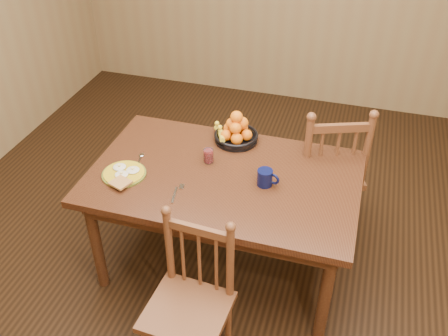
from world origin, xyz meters
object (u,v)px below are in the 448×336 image
(chair_far, at_px, (326,171))
(coffee_mug, at_px, (266,178))
(chair_near, at_px, (190,303))
(breakfast_plate, at_px, (124,174))
(dining_table, at_px, (224,186))
(fruit_bowl, at_px, (236,132))

(chair_far, height_order, coffee_mug, chair_far)
(chair_near, distance_m, breakfast_plate, 0.88)
(chair_far, bearing_deg, chair_near, 46.81)
(coffee_mug, bearing_deg, breakfast_plate, -169.45)
(dining_table, distance_m, chair_far, 0.81)
(coffee_mug, bearing_deg, fruit_bowl, 125.99)
(dining_table, distance_m, breakfast_plate, 0.60)
(chair_far, relative_size, breakfast_plate, 3.41)
(dining_table, height_order, chair_near, chair_near)
(coffee_mug, height_order, fruit_bowl, fruit_bowl)
(chair_far, distance_m, fruit_bowl, 0.70)
(breakfast_plate, bearing_deg, coffee_mug, 10.55)
(coffee_mug, distance_m, fruit_bowl, 0.50)
(chair_near, xyz_separation_m, coffee_mug, (0.22, 0.70, 0.36))
(chair_far, xyz_separation_m, breakfast_plate, (-1.13, -0.73, 0.26))
(chair_far, height_order, breakfast_plate, chair_far)
(fruit_bowl, bearing_deg, breakfast_plate, -133.82)
(dining_table, relative_size, chair_near, 1.75)
(breakfast_plate, bearing_deg, fruit_bowl, 46.18)
(dining_table, xyz_separation_m, chair_near, (0.03, -0.73, -0.22))
(breakfast_plate, bearing_deg, chair_near, -42.42)
(dining_table, relative_size, coffee_mug, 11.96)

